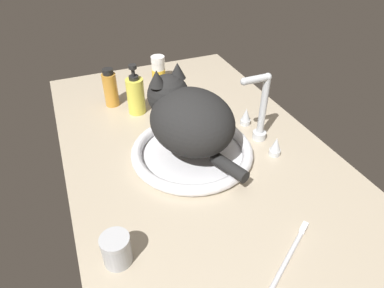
# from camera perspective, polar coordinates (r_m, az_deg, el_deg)

# --- Properties ---
(countertop) EXTENTS (1.20, 0.72, 0.03)m
(countertop) POSITION_cam_1_polar(r_m,az_deg,el_deg) (0.99, 0.35, -1.07)
(countertop) COLOR #B7A88E
(countertop) RESTS_ON ground
(sink_basin) EXTENTS (0.34, 0.34, 0.03)m
(sink_basin) POSITION_cam_1_polar(r_m,az_deg,el_deg) (0.94, 0.00, -1.29)
(sink_basin) COLOR white
(sink_basin) RESTS_ON countertop
(faucet) EXTENTS (0.20, 0.10, 0.21)m
(faucet) POSITION_cam_1_polar(r_m,az_deg,el_deg) (0.99, 11.42, 4.69)
(faucet) COLOR silver
(faucet) RESTS_ON countertop
(cat) EXTENTS (0.34, 0.28, 0.21)m
(cat) POSITION_cam_1_polar(r_m,az_deg,el_deg) (0.89, -0.86, 4.64)
(cat) COLOR black
(cat) RESTS_ON sink_basin
(metal_jar) EXTENTS (0.06, 0.06, 0.07)m
(metal_jar) POSITION_cam_1_polar(r_m,az_deg,el_deg) (0.71, -12.63, -16.99)
(metal_jar) COLOR #B2B5BA
(metal_jar) RESTS_ON countertop
(pill_bottle) EXTENTS (0.05, 0.05, 0.10)m
(pill_bottle) POSITION_cam_1_polar(r_m,az_deg,el_deg) (1.33, -5.69, 12.39)
(pill_bottle) COLOR white
(pill_bottle) RESTS_ON countertop
(soap_pump_bottle) EXTENTS (0.06, 0.06, 0.17)m
(soap_pump_bottle) POSITION_cam_1_polar(r_m,az_deg,el_deg) (1.12, -9.48, 8.17)
(soap_pump_bottle) COLOR #E5DB4C
(soap_pump_bottle) RESTS_ON countertop
(amber_bottle) EXTENTS (0.05, 0.05, 0.13)m
(amber_bottle) POSITION_cam_1_polar(r_m,az_deg,el_deg) (1.19, -13.61, 9.11)
(amber_bottle) COLOR gold
(amber_bottle) RESTS_ON countertop
(toothbrush) EXTENTS (0.11, 0.16, 0.02)m
(toothbrush) POSITION_cam_1_polar(r_m,az_deg,el_deg) (0.75, 16.31, -17.19)
(toothbrush) COLOR silver
(toothbrush) RESTS_ON countertop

